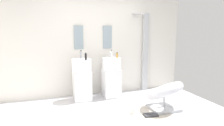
{
  "coord_description": "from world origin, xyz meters",
  "views": [
    {
      "loc": [
        -1.1,
        -3.3,
        1.59
      ],
      "look_at": [
        0.15,
        0.55,
        0.95
      ],
      "focal_mm": 32.28,
      "sensor_mm": 36.0,
      "label": 1
    }
  ],
  "objects_px": {
    "pedestal_sink_right": "(112,77)",
    "shower_column": "(145,50)",
    "soap_bottle_grey": "(81,55)",
    "soap_bottle_white": "(111,54)",
    "pedestal_sink_left": "(82,79)",
    "magazine_charcoal": "(151,115)",
    "soap_bottle_black": "(86,57)",
    "soap_bottle_amber": "(117,55)",
    "coffee_mug": "(133,112)",
    "lounge_chair": "(164,93)"
  },
  "relations": [
    {
      "from": "pedestal_sink_right",
      "to": "shower_column",
      "type": "distance_m",
      "value": 1.22
    },
    {
      "from": "soap_bottle_grey",
      "to": "soap_bottle_white",
      "type": "distance_m",
      "value": 0.74
    },
    {
      "from": "pedestal_sink_left",
      "to": "magazine_charcoal",
      "type": "bearing_deg",
      "value": -51.28
    },
    {
      "from": "shower_column",
      "to": "magazine_charcoal",
      "type": "bearing_deg",
      "value": -112.73
    },
    {
      "from": "shower_column",
      "to": "soap_bottle_black",
      "type": "height_order",
      "value": "shower_column"
    },
    {
      "from": "pedestal_sink_left",
      "to": "pedestal_sink_right",
      "type": "bearing_deg",
      "value": 0.0
    },
    {
      "from": "soap_bottle_grey",
      "to": "soap_bottle_amber",
      "type": "height_order",
      "value": "soap_bottle_grey"
    },
    {
      "from": "soap_bottle_white",
      "to": "coffee_mug",
      "type": "bearing_deg",
      "value": -88.45
    },
    {
      "from": "soap_bottle_grey",
      "to": "magazine_charcoal",
      "type": "bearing_deg",
      "value": -53.97
    },
    {
      "from": "coffee_mug",
      "to": "shower_column",
      "type": "bearing_deg",
      "value": 56.17
    },
    {
      "from": "magazine_charcoal",
      "to": "coffee_mug",
      "type": "bearing_deg",
      "value": 151.66
    },
    {
      "from": "pedestal_sink_left",
      "to": "lounge_chair",
      "type": "distance_m",
      "value": 1.87
    },
    {
      "from": "coffee_mug",
      "to": "soap_bottle_white",
      "type": "xyz_separation_m",
      "value": [
        -0.03,
        1.25,
        0.99
      ]
    },
    {
      "from": "soap_bottle_grey",
      "to": "soap_bottle_amber",
      "type": "distance_m",
      "value": 0.85
    },
    {
      "from": "pedestal_sink_left",
      "to": "shower_column",
      "type": "relative_size",
      "value": 0.52
    },
    {
      "from": "soap_bottle_black",
      "to": "soap_bottle_amber",
      "type": "height_order",
      "value": "soap_bottle_black"
    },
    {
      "from": "magazine_charcoal",
      "to": "soap_bottle_white",
      "type": "distance_m",
      "value": 1.79
    },
    {
      "from": "pedestal_sink_right",
      "to": "soap_bottle_black",
      "type": "xyz_separation_m",
      "value": [
        -0.65,
        -0.15,
        0.53
      ]
    },
    {
      "from": "pedestal_sink_right",
      "to": "soap_bottle_amber",
      "type": "height_order",
      "value": "soap_bottle_amber"
    },
    {
      "from": "soap_bottle_amber",
      "to": "soap_bottle_white",
      "type": "bearing_deg",
      "value": 116.58
    },
    {
      "from": "pedestal_sink_right",
      "to": "soap_bottle_amber",
      "type": "xyz_separation_m",
      "value": [
        0.12,
        -0.06,
        0.52
      ]
    },
    {
      "from": "pedestal_sink_right",
      "to": "magazine_charcoal",
      "type": "height_order",
      "value": "pedestal_sink_right"
    },
    {
      "from": "magazine_charcoal",
      "to": "coffee_mug",
      "type": "distance_m",
      "value": 0.34
    },
    {
      "from": "lounge_chair",
      "to": "soap_bottle_amber",
      "type": "height_order",
      "value": "soap_bottle_amber"
    },
    {
      "from": "coffee_mug",
      "to": "soap_bottle_amber",
      "type": "relative_size",
      "value": 0.57
    },
    {
      "from": "pedestal_sink_right",
      "to": "soap_bottle_amber",
      "type": "bearing_deg",
      "value": -28.52
    },
    {
      "from": "coffee_mug",
      "to": "soap_bottle_grey",
      "type": "bearing_deg",
      "value": 121.47
    },
    {
      "from": "soap_bottle_grey",
      "to": "soap_bottle_black",
      "type": "relative_size",
      "value": 1.2
    },
    {
      "from": "magazine_charcoal",
      "to": "soap_bottle_black",
      "type": "xyz_separation_m",
      "value": [
        -1.0,
        1.19,
        1.01
      ]
    },
    {
      "from": "soap_bottle_grey",
      "to": "soap_bottle_black",
      "type": "xyz_separation_m",
      "value": [
        0.06,
        -0.27,
        -0.02
      ]
    },
    {
      "from": "pedestal_sink_left",
      "to": "coffee_mug",
      "type": "xyz_separation_m",
      "value": [
        0.79,
        -1.14,
        -0.45
      ]
    },
    {
      "from": "soap_bottle_grey",
      "to": "soap_bottle_amber",
      "type": "relative_size",
      "value": 1.38
    },
    {
      "from": "magazine_charcoal",
      "to": "soap_bottle_amber",
      "type": "distance_m",
      "value": 1.63
    },
    {
      "from": "soap_bottle_white",
      "to": "soap_bottle_grey",
      "type": "bearing_deg",
      "value": 179.2
    },
    {
      "from": "lounge_chair",
      "to": "soap_bottle_black",
      "type": "relative_size",
      "value": 6.7
    },
    {
      "from": "shower_column",
      "to": "soap_bottle_grey",
      "type": "distance_m",
      "value": 1.75
    },
    {
      "from": "coffee_mug",
      "to": "soap_bottle_black",
      "type": "relative_size",
      "value": 0.49
    },
    {
      "from": "magazine_charcoal",
      "to": "soap_bottle_white",
      "type": "relative_size",
      "value": 1.44
    },
    {
      "from": "shower_column",
      "to": "magazine_charcoal",
      "type": "height_order",
      "value": "shower_column"
    },
    {
      "from": "pedestal_sink_right",
      "to": "coffee_mug",
      "type": "relative_size",
      "value": 13.2
    },
    {
      "from": "pedestal_sink_right",
      "to": "magazine_charcoal",
      "type": "xyz_separation_m",
      "value": [
        0.35,
        -1.33,
        -0.48
      ]
    },
    {
      "from": "soap_bottle_amber",
      "to": "soap_bottle_grey",
      "type": "bearing_deg",
      "value": 167.51
    },
    {
      "from": "soap_bottle_amber",
      "to": "pedestal_sink_right",
      "type": "bearing_deg",
      "value": 151.48
    },
    {
      "from": "shower_column",
      "to": "magazine_charcoal",
      "type": "xyz_separation_m",
      "value": [
        -0.68,
        -1.63,
        -1.05
      ]
    },
    {
      "from": "pedestal_sink_right",
      "to": "soap_bottle_white",
      "type": "xyz_separation_m",
      "value": [
        0.03,
        0.11,
        0.54
      ]
    },
    {
      "from": "pedestal_sink_right",
      "to": "magazine_charcoal",
      "type": "distance_m",
      "value": 1.46
    },
    {
      "from": "soap_bottle_white",
      "to": "soap_bottle_amber",
      "type": "distance_m",
      "value": 0.19
    },
    {
      "from": "magazine_charcoal",
      "to": "soap_bottle_black",
      "type": "relative_size",
      "value": 1.6
    },
    {
      "from": "pedestal_sink_left",
      "to": "soap_bottle_amber",
      "type": "relative_size",
      "value": 7.52
    },
    {
      "from": "soap_bottle_black",
      "to": "magazine_charcoal",
      "type": "bearing_deg",
      "value": -49.99
    }
  ]
}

